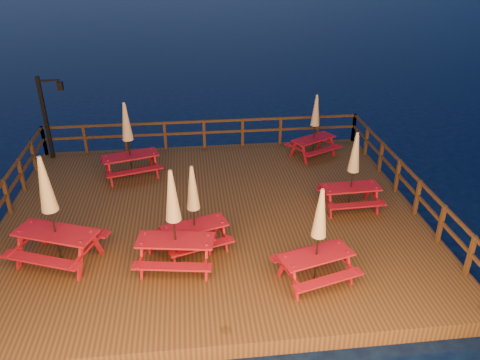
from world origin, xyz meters
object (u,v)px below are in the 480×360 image
(picnic_table_0, at_px, (194,208))
(lamp_post, at_px, (49,110))
(picnic_table_1, at_px, (315,125))
(picnic_table_2, at_px, (174,219))

(picnic_table_0, bearing_deg, lamp_post, 110.42)
(lamp_post, bearing_deg, picnic_table_1, -5.60)
(picnic_table_0, xyz_separation_m, picnic_table_1, (4.46, 5.31, -0.03))
(picnic_table_0, distance_m, picnic_table_2, 0.84)
(picnic_table_1, xyz_separation_m, picnic_table_2, (-4.93, -5.99, 0.16))
(lamp_post, distance_m, picnic_table_0, 7.91)
(picnic_table_1, relative_size, picnic_table_2, 0.88)
(lamp_post, xyz_separation_m, picnic_table_1, (9.32, -0.91, -0.59))
(picnic_table_2, bearing_deg, picnic_table_1, 59.52)
(picnic_table_0, distance_m, picnic_table_1, 6.93)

